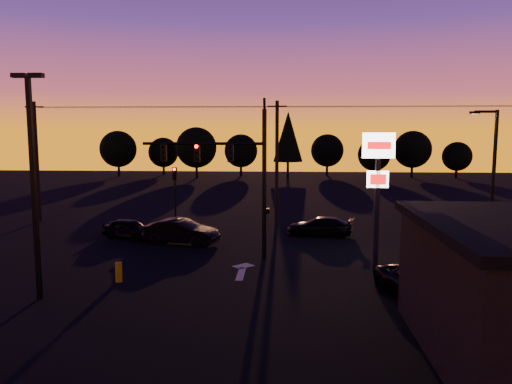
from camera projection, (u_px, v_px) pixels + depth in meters
ground at (228, 280)px, 23.17m from camera, size 120.00×120.00×0.00m
lane_arrow at (242, 270)px, 24.79m from camera, size 1.20×3.10×0.01m
traffic_signal_mast at (234, 167)px, 26.51m from camera, size 6.79×0.52×8.58m
secondary_signal at (175, 189)px, 34.48m from camera, size 0.30×0.31×4.35m
parking_lot_light at (33, 172)px, 19.97m from camera, size 1.25×0.30×9.14m
pylon_sign at (378, 173)px, 23.64m from camera, size 1.50×0.28×6.80m
streetlight at (492, 176)px, 27.26m from camera, size 1.55×0.35×8.00m
utility_pole_0 at (37, 161)px, 37.39m from camera, size 1.40×0.26×9.00m
utility_pole_1 at (277, 162)px, 36.35m from camera, size 1.40×0.26×9.00m
power_wires at (277, 107)px, 35.85m from camera, size 36.00×1.22×0.07m
bollard at (119, 272)px, 22.83m from camera, size 0.30×0.30×0.91m
tree_0 at (118, 149)px, 73.46m from camera, size 5.36×5.36×6.74m
tree_1 at (163, 152)px, 76.16m from camera, size 4.54×4.54×5.71m
tree_2 at (196, 148)px, 70.74m from camera, size 5.77×5.78×7.26m
tree_3 at (241, 151)px, 74.44m from camera, size 4.95×4.95×6.22m
tree_4 at (288, 137)px, 70.79m from camera, size 4.18×4.18×9.50m
tree_5 at (327, 151)px, 75.67m from camera, size 4.95×4.95×6.22m
tree_6 at (374, 155)px, 69.42m from camera, size 4.54×4.54×5.71m
tree_7 at (413, 149)px, 71.97m from camera, size 5.36×5.36×6.74m
tree_8 at (457, 156)px, 70.75m from camera, size 4.12×4.12×5.19m
car_left at (130, 229)px, 31.93m from camera, size 3.99×2.73×1.26m
car_mid at (181, 231)px, 30.45m from camera, size 4.83×2.66×1.51m
car_right at (320, 226)px, 32.72m from camera, size 4.58×2.59×1.25m
suv_parked at (422, 285)px, 20.17m from camera, size 3.45×5.36×1.37m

